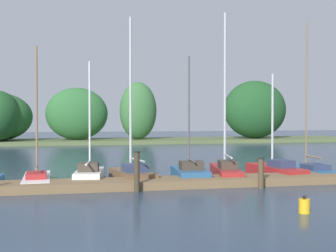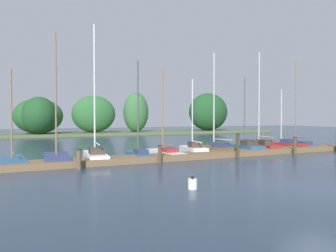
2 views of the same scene
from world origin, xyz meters
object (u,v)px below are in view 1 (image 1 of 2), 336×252
Objects in this scene: mooring_piling_4 at (261,173)px; sailboat_11 at (308,169)px; sailboat_6 at (90,174)px; channel_buoy_1 at (304,206)px; sailboat_10 at (274,169)px; sailboat_9 at (225,169)px; sailboat_7 at (132,172)px; sailboat_8 at (189,173)px; sailboat_5 at (37,178)px; mooring_piling_3 at (137,172)px.

sailboat_11 is at bearing 39.84° from mooring_piling_4.
channel_buoy_1 is (6.37, -7.61, -0.16)m from sailboat_6.
sailboat_6 reaches higher than mooring_piling_4.
sailboat_11 is (11.08, 0.48, -0.09)m from sailboat_6.
sailboat_10 is at bearing 92.49° from sailboat_11.
sailboat_9 is at bearing 89.29° from sailboat_11.
sailboat_8 is (2.68, -0.24, -0.05)m from sailboat_7.
sailboat_8 is (4.59, -0.29, -0.01)m from sailboat_6.
sailboat_5 is 13.38m from sailboat_11.
sailboat_11 reaches higher than channel_buoy_1.
sailboat_7 is 5.93× the size of mooring_piling_4.
sailboat_8 is at bearing 132.18° from mooring_piling_4.
sailboat_9 reaches higher than sailboat_11.
sailboat_7 is at bearing 89.11° from sailboat_11.
sailboat_8 reaches higher than mooring_piling_4.
sailboat_6 is 1.91m from sailboat_7.
sailboat_11 is (9.18, 0.53, -0.13)m from sailboat_7.
channel_buoy_1 is (8.66, -7.69, -0.07)m from sailboat_5.
sailboat_11 is 6.13× the size of mooring_piling_4.
sailboat_6 is at bearing 76.80° from sailboat_7.
sailboat_5 is 11.58m from channel_buoy_1.
sailboat_11 is at bearing -80.23° from sailboat_6.
sailboat_11 is (13.38, 0.40, -0.00)m from sailboat_5.
sailboat_6 is 0.94× the size of sailboat_8.
sailboat_6 is 6.52m from sailboat_9.
sailboat_5 is at bearing 144.07° from mooring_piling_3.
sailboat_11 is (1.98, 0.23, -0.07)m from sailboat_10.
mooring_piling_4 is (0.47, -3.14, 0.19)m from sailboat_9.
sailboat_9 is 1.57× the size of sailboat_10.
sailboat_5 reaches higher than sailboat_8.
sailboat_10 is at bearing -79.92° from sailboat_8.
mooring_piling_3 is (-9.31, -3.35, 0.52)m from sailboat_11.
channel_buoy_1 is (-0.15, -7.81, -0.23)m from sailboat_9.
sailboat_10 is 2.00m from sailboat_11.
sailboat_7 reaches higher than sailboat_5.
sailboat_6 is 3.40m from mooring_piling_3.
sailboat_5 reaches higher than sailboat_6.
sailboat_8 is at bearing 88.28° from sailboat_10.
sailboat_10 is 4.03× the size of mooring_piling_4.
sailboat_7 is 0.94× the size of sailboat_9.
sailboat_9 reaches higher than sailboat_8.
sailboat_9 is 7.81m from channel_buoy_1.
mooring_piling_4 is at bearing 125.65° from sailboat_11.
mooring_piling_3 is at bearing -140.97° from sailboat_6.
channel_buoy_1 is (-0.62, -4.67, -0.41)m from mooring_piling_4.
channel_buoy_1 is (4.46, -7.56, -0.20)m from sailboat_7.
sailboat_7 reaches higher than channel_buoy_1.
sailboat_10 is 3.83m from mooring_piling_4.
sailboat_7 reaches higher than sailboat_8.
sailboat_9 is 1.03× the size of sailboat_11.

